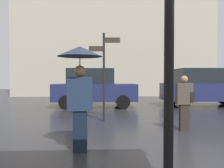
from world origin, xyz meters
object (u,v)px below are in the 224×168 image
at_px(pedestrian_with_bag, 185,100).
at_px(street_signpost, 104,68).
at_px(pedestrian_with_umbrella, 80,74).
at_px(parked_car_left, 94,88).
at_px(parked_car_right, 204,87).

bearing_deg(pedestrian_with_bag, street_signpost, 129.54).
relative_size(pedestrian_with_umbrella, street_signpost, 0.70).
bearing_deg(parked_car_left, pedestrian_with_bag, 130.48).
height_order(pedestrian_with_bag, parked_car_right, parked_car_right).
height_order(pedestrian_with_umbrella, pedestrian_with_bag, pedestrian_with_umbrella).
bearing_deg(pedestrian_with_umbrella, parked_car_left, 79.19).
relative_size(pedestrian_with_bag, parked_car_left, 0.37).
distance_m(pedestrian_with_bag, parked_car_left, 6.23).
bearing_deg(street_signpost, parked_car_right, 37.56).
relative_size(pedestrian_with_bag, street_signpost, 0.51).
relative_size(parked_car_right, street_signpost, 1.49).
bearing_deg(street_signpost, parked_car_left, 96.73).
distance_m(parked_car_left, street_signpost, 4.17).
height_order(parked_car_left, street_signpost, street_signpost).
xyz_separation_m(parked_car_left, street_signpost, (0.48, -4.06, 0.85)).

